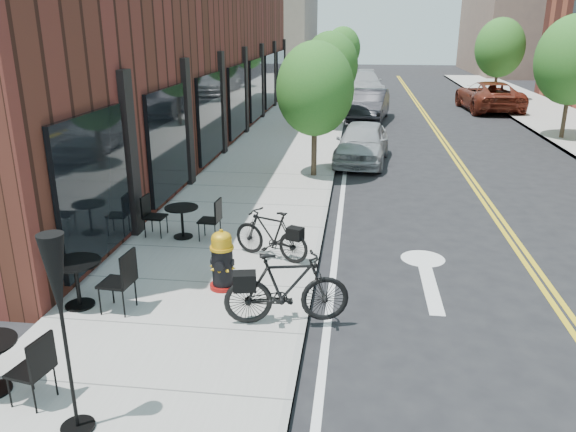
{
  "coord_description": "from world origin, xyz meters",
  "views": [
    {
      "loc": [
        0.64,
        -7.03,
        4.32
      ],
      "look_at": [
        -0.57,
        2.62,
        1.0
      ],
      "focal_mm": 35.0,
      "sensor_mm": 36.0,
      "label": 1
    }
  ],
  "objects_px": {
    "parked_car_a": "(362,143)",
    "parked_car_c": "(364,84)",
    "bistro_set_b": "(77,277)",
    "patio_umbrella": "(58,294)",
    "parked_car_far": "(488,96)",
    "bistro_set_c": "(182,217)",
    "parked_car_b": "(369,105)",
    "bicycle_left": "(271,234)",
    "fire_hydrant": "(222,261)",
    "bicycle_right": "(287,288)"
  },
  "relations": [
    {
      "from": "parked_car_a",
      "to": "parked_car_c",
      "type": "height_order",
      "value": "parked_car_c"
    },
    {
      "from": "bistro_set_b",
      "to": "parked_car_a",
      "type": "xyz_separation_m",
      "value": [
        4.4,
        10.84,
        0.05
      ]
    },
    {
      "from": "patio_umbrella",
      "to": "parked_car_c",
      "type": "relative_size",
      "value": 0.43
    },
    {
      "from": "patio_umbrella",
      "to": "parked_car_c",
      "type": "bearing_deg",
      "value": 84.33
    },
    {
      "from": "parked_car_far",
      "to": "patio_umbrella",
      "type": "bearing_deg",
      "value": 65.85
    },
    {
      "from": "bistro_set_c",
      "to": "parked_car_a",
      "type": "xyz_separation_m",
      "value": [
        3.69,
        7.71,
        0.12
      ]
    },
    {
      "from": "parked_car_b",
      "to": "parked_car_far",
      "type": "relative_size",
      "value": 0.79
    },
    {
      "from": "bicycle_left",
      "to": "parked_car_c",
      "type": "distance_m",
      "value": 27.1
    },
    {
      "from": "fire_hydrant",
      "to": "bicycle_left",
      "type": "distance_m",
      "value": 1.49
    },
    {
      "from": "parked_car_c",
      "to": "bistro_set_b",
      "type": "bearing_deg",
      "value": -104.5
    },
    {
      "from": "bistro_set_c",
      "to": "parked_car_b",
      "type": "distance_m",
      "value": 16.91
    },
    {
      "from": "parked_car_b",
      "to": "bicycle_left",
      "type": "bearing_deg",
      "value": -89.09
    },
    {
      "from": "bicycle_left",
      "to": "parked_car_far",
      "type": "relative_size",
      "value": 0.29
    },
    {
      "from": "bicycle_right",
      "to": "patio_umbrella",
      "type": "height_order",
      "value": "patio_umbrella"
    },
    {
      "from": "bicycle_right",
      "to": "parked_car_b",
      "type": "relative_size",
      "value": 0.42
    },
    {
      "from": "bistro_set_b",
      "to": "parked_car_far",
      "type": "bearing_deg",
      "value": 69.78
    },
    {
      "from": "bistro_set_c",
      "to": "parked_car_c",
      "type": "bearing_deg",
      "value": 85.96
    },
    {
      "from": "bicycle_right",
      "to": "bistro_set_c",
      "type": "relative_size",
      "value": 1.15
    },
    {
      "from": "fire_hydrant",
      "to": "patio_umbrella",
      "type": "distance_m",
      "value": 3.87
    },
    {
      "from": "bistro_set_c",
      "to": "parked_car_c",
      "type": "relative_size",
      "value": 0.3
    },
    {
      "from": "fire_hydrant",
      "to": "parked_car_far",
      "type": "xyz_separation_m",
      "value": [
        8.91,
        22.65,
        0.15
      ]
    },
    {
      "from": "bicycle_left",
      "to": "parked_car_a",
      "type": "distance_m",
      "value": 8.73
    },
    {
      "from": "parked_car_a",
      "to": "parked_car_b",
      "type": "relative_size",
      "value": 0.9
    },
    {
      "from": "parked_car_far",
      "to": "parked_car_b",
      "type": "bearing_deg",
      "value": 28.71
    },
    {
      "from": "parked_car_c",
      "to": "parked_car_far",
      "type": "height_order",
      "value": "parked_car_c"
    },
    {
      "from": "patio_umbrella",
      "to": "parked_car_far",
      "type": "distance_m",
      "value": 28.01
    },
    {
      "from": "bistro_set_c",
      "to": "parked_car_a",
      "type": "height_order",
      "value": "parked_car_a"
    },
    {
      "from": "bicycle_left",
      "to": "bistro_set_c",
      "type": "height_order",
      "value": "bicycle_left"
    },
    {
      "from": "bicycle_left",
      "to": "parked_car_c",
      "type": "xyz_separation_m",
      "value": [
        1.8,
        27.04,
        0.18
      ]
    },
    {
      "from": "bicycle_left",
      "to": "patio_umbrella",
      "type": "xyz_separation_m",
      "value": [
        -1.38,
        -4.97,
        1.16
      ]
    },
    {
      "from": "fire_hydrant",
      "to": "patio_umbrella",
      "type": "bearing_deg",
      "value": -96.85
    },
    {
      "from": "bistro_set_c",
      "to": "fire_hydrant",
      "type": "bearing_deg",
      "value": -53.86
    },
    {
      "from": "bicycle_left",
      "to": "bistro_set_b",
      "type": "xyz_separation_m",
      "value": [
        -2.7,
        -2.27,
        0.02
      ]
    },
    {
      "from": "bicycle_left",
      "to": "parked_car_b",
      "type": "distance_m",
      "value": 17.4
    },
    {
      "from": "bicycle_right",
      "to": "parked_car_a",
      "type": "relative_size",
      "value": 0.47
    },
    {
      "from": "bicycle_left",
      "to": "parked_car_c",
      "type": "bearing_deg",
      "value": -160.26
    },
    {
      "from": "bicycle_right",
      "to": "parked_car_far",
      "type": "distance_m",
      "value": 24.88
    },
    {
      "from": "parked_car_far",
      "to": "parked_car_c",
      "type": "bearing_deg",
      "value": -45.39
    },
    {
      "from": "bicycle_right",
      "to": "parked_car_a",
      "type": "distance_m",
      "value": 10.99
    },
    {
      "from": "parked_car_a",
      "to": "parked_car_b",
      "type": "distance_m",
      "value": 8.72
    },
    {
      "from": "bicycle_right",
      "to": "patio_umbrella",
      "type": "distance_m",
      "value": 3.44
    },
    {
      "from": "parked_car_far",
      "to": "bistro_set_b",
      "type": "bearing_deg",
      "value": 61.06
    },
    {
      "from": "bistro_set_b",
      "to": "patio_umbrella",
      "type": "xyz_separation_m",
      "value": [
        1.32,
        -2.7,
        1.14
      ]
    },
    {
      "from": "parked_car_a",
      "to": "parked_car_b",
      "type": "xyz_separation_m",
      "value": [
        0.33,
        8.71,
        0.05
      ]
    },
    {
      "from": "patio_umbrella",
      "to": "fire_hydrant",
      "type": "bearing_deg",
      "value": 77.88
    },
    {
      "from": "bicycle_left",
      "to": "parked_car_far",
      "type": "bearing_deg",
      "value": -177.75
    },
    {
      "from": "bicycle_right",
      "to": "bistro_set_b",
      "type": "xyz_separation_m",
      "value": [
        -3.3,
        0.1,
        -0.06
      ]
    },
    {
      "from": "bicycle_left",
      "to": "parked_car_far",
      "type": "xyz_separation_m",
      "value": [
        8.3,
        21.29,
        0.17
      ]
    },
    {
      "from": "bicycle_left",
      "to": "parked_car_b",
      "type": "bearing_deg",
      "value": -163.17
    },
    {
      "from": "parked_car_a",
      "to": "parked_car_c",
      "type": "distance_m",
      "value": 18.47
    }
  ]
}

